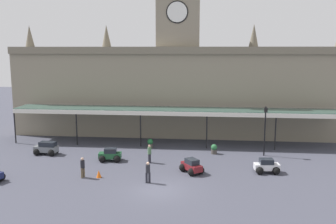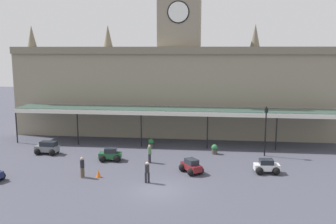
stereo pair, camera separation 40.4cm
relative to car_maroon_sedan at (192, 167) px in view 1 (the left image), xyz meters
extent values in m
plane|color=#3F404C|center=(-2.22, -4.16, -0.50)|extent=(140.00, 140.00, 0.00)
cube|color=gray|center=(-2.22, 14.85, 4.70)|extent=(38.62, 6.48, 10.40)
cube|color=#756C5B|center=(-2.22, 11.46, 9.50)|extent=(38.62, 0.30, 0.80)
cube|color=gray|center=(-2.22, 14.85, 12.94)|extent=(4.80, 4.80, 6.08)
cylinder|color=white|center=(-2.22, 12.39, 13.66)|extent=(2.20, 0.12, 2.20)
cylinder|color=black|center=(-2.22, 12.43, 13.66)|extent=(2.46, 0.06, 2.46)
cone|color=#675F50|center=(-20.53, 14.85, 11.20)|extent=(1.10, 1.10, 2.60)
cone|color=#675F50|center=(-10.91, 14.85, 11.20)|extent=(1.10, 1.10, 2.60)
cone|color=#675F50|center=(6.47, 14.85, 11.20)|extent=(1.10, 1.10, 2.60)
cube|color=#38564C|center=(-2.22, 9.41, 3.28)|extent=(34.55, 3.20, 0.16)
cube|color=silver|center=(-2.22, 7.81, 3.08)|extent=(34.55, 0.12, 0.44)
cylinder|color=black|center=(-19.49, 7.96, 1.35)|extent=(0.14, 0.14, 3.70)
cylinder|color=black|center=(-12.58, 7.96, 1.35)|extent=(0.14, 0.14, 3.70)
cylinder|color=black|center=(-5.67, 7.96, 1.35)|extent=(0.14, 0.14, 3.70)
cylinder|color=black|center=(1.24, 7.96, 1.35)|extent=(0.14, 0.14, 3.70)
cylinder|color=black|center=(8.15, 7.96, 1.35)|extent=(0.14, 0.14, 3.70)
cube|color=maroon|center=(0.00, 0.01, 0.02)|extent=(1.91, 2.18, 0.50)
cube|color=#1E232B|center=(0.02, -0.03, 0.48)|extent=(1.29, 1.36, 0.42)
sphere|color=black|center=(-0.76, 0.30, -0.18)|extent=(0.64, 0.64, 0.64)
sphere|color=black|center=(-0.04, 0.81, -0.18)|extent=(0.64, 0.64, 0.64)
sphere|color=black|center=(0.03, -0.80, -0.18)|extent=(0.64, 0.64, 0.64)
sphere|color=black|center=(0.75, -0.29, -0.18)|extent=(0.64, 0.64, 0.64)
cube|color=silver|center=(6.21, 0.62, 0.02)|extent=(2.12, 1.05, 0.50)
cube|color=#1E232B|center=(6.16, 0.62, 0.48)|extent=(1.16, 0.89, 0.42)
sphere|color=black|center=(6.84, 1.12, -0.18)|extent=(0.64, 0.64, 0.64)
sphere|color=black|center=(6.92, 0.24, -0.18)|extent=(0.64, 0.64, 0.64)
sphere|color=black|center=(5.50, 1.00, -0.18)|extent=(0.64, 0.64, 0.64)
sphere|color=black|center=(5.57, 0.13, -0.18)|extent=(0.64, 0.64, 0.64)
cube|color=slate|center=(-14.33, 4.03, 0.04)|extent=(2.31, 1.06, 0.55)
cube|color=#1E232B|center=(-14.13, 4.02, 0.54)|extent=(1.61, 0.94, 0.45)
sphere|color=black|center=(-15.14, 3.64, -0.18)|extent=(0.64, 0.64, 0.64)
sphere|color=black|center=(-15.07, 4.54, -0.18)|extent=(0.64, 0.64, 0.64)
sphere|color=black|center=(-13.59, 3.53, -0.18)|extent=(0.64, 0.64, 0.64)
sphere|color=black|center=(-13.53, 4.42, -0.18)|extent=(0.64, 0.64, 0.64)
cube|color=#1E512D|center=(-7.58, 2.57, 0.02)|extent=(2.14, 1.11, 0.50)
cube|color=#1E232B|center=(-7.53, 2.58, 0.48)|extent=(1.18, 0.92, 0.42)
sphere|color=black|center=(-8.20, 2.06, -0.18)|extent=(0.64, 0.64, 0.64)
sphere|color=black|center=(-8.30, 2.93, -0.18)|extent=(0.64, 0.64, 0.64)
sphere|color=black|center=(-6.86, 2.21, -0.18)|extent=(0.64, 0.64, 0.64)
sphere|color=black|center=(-6.96, 3.08, -0.18)|extent=(0.64, 0.64, 0.64)
sphere|color=black|center=(-14.73, -3.40, -0.18)|extent=(0.64, 0.64, 0.64)
cylinder|color=black|center=(-3.13, -2.73, -0.09)|extent=(0.17, 0.17, 0.82)
cylinder|color=black|center=(-3.35, -2.77, -0.09)|extent=(0.17, 0.17, 0.82)
cylinder|color=black|center=(-3.24, -2.75, 0.63)|extent=(0.34, 0.34, 0.62)
sphere|color=tan|center=(-3.24, -2.75, 1.05)|extent=(0.23, 0.23, 0.23)
cylinder|color=brown|center=(-8.55, -2.01, -0.09)|extent=(0.17, 0.17, 0.82)
cylinder|color=brown|center=(-8.64, -2.21, -0.09)|extent=(0.17, 0.17, 0.82)
cylinder|color=black|center=(-8.60, -2.11, 0.63)|extent=(0.34, 0.34, 0.62)
sphere|color=tan|center=(-8.60, -2.11, 1.05)|extent=(0.23, 0.23, 0.23)
cylinder|color=black|center=(-3.94, 2.46, -0.09)|extent=(0.17, 0.17, 0.82)
cylinder|color=black|center=(-3.84, 2.27, -0.09)|extent=(0.17, 0.17, 0.82)
cylinder|color=#4C724C|center=(-3.89, 2.37, 0.63)|extent=(0.34, 0.34, 0.62)
sphere|color=tan|center=(-3.89, 2.37, 1.05)|extent=(0.23, 0.23, 0.23)
cylinder|color=black|center=(6.74, 5.76, 1.62)|extent=(0.13, 0.13, 4.25)
cube|color=black|center=(6.74, 5.76, 3.97)|extent=(0.30, 0.30, 0.44)
sphere|color=black|center=(6.74, 5.76, 4.25)|extent=(0.14, 0.14, 0.14)
cone|color=orange|center=(-7.35, -1.93, -0.20)|extent=(0.40, 0.40, 0.62)
cylinder|color=#47423D|center=(1.97, 5.89, -0.29)|extent=(0.56, 0.56, 0.42)
sphere|color=#2C693B|center=(1.97, 5.89, 0.16)|extent=(0.60, 0.60, 0.60)
cylinder|color=#47423D|center=(-4.59, 7.47, -0.29)|extent=(0.56, 0.56, 0.42)
sphere|color=#1F5F30|center=(-4.59, 7.47, 0.16)|extent=(0.60, 0.60, 0.60)
camera|label=1|loc=(1.05, -29.91, 9.68)|focal=40.04mm
camera|label=2|loc=(1.45, -29.87, 9.68)|focal=40.04mm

